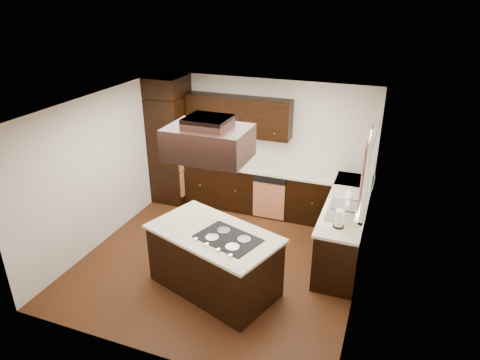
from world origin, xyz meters
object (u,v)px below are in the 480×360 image
Objects in this scene: oven_column at (171,149)px; spice_rack at (221,156)px; island at (214,261)px; range_hood at (209,143)px.

spice_rack is (1.07, 0.02, -0.01)m from oven_column.
island is at bearing -56.41° from spice_rack.
oven_column is 2.02× the size of range_hood.
spice_rack is at bearing 129.49° from island.
spice_rack is (-0.90, 2.41, 0.61)m from island.
oven_column is at bearing -165.80° from spice_rack.
island is 5.66× the size of spice_rack.
oven_column is at bearing 148.55° from island.
oven_column is 1.21× the size of island.
range_hood reaches higher than island.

